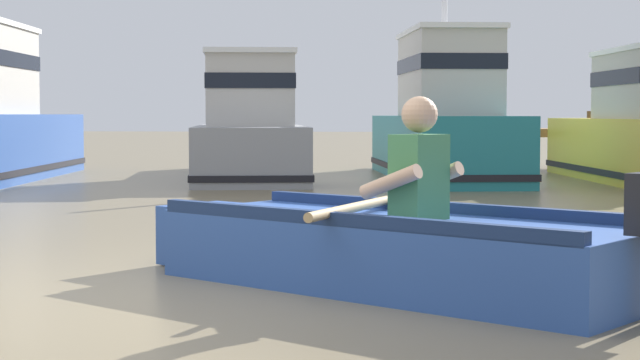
# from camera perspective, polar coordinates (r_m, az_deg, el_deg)

# --- Properties ---
(ground_plane) EXTENTS (120.00, 120.00, 0.00)m
(ground_plane) POSITION_cam_1_polar(r_m,az_deg,el_deg) (6.25, -9.16, -6.48)
(ground_plane) COLOR #7A6B4C
(rowboat_with_person) EXTENTS (3.35, 2.67, 1.19)m
(rowboat_with_person) POSITION_cam_1_polar(r_m,az_deg,el_deg) (6.64, 3.75, -3.65)
(rowboat_with_person) COLOR #2D519E
(rowboat_with_person) RESTS_ON ground
(moored_boat_grey) EXTENTS (2.94, 6.71, 2.11)m
(moored_boat_grey) POSITION_cam_1_polar(r_m,az_deg,el_deg) (18.25, -3.77, 2.58)
(moored_boat_grey) COLOR gray
(moored_boat_grey) RESTS_ON ground
(moored_boat_teal) EXTENTS (2.76, 6.53, 3.88)m
(moored_boat_teal) POSITION_cam_1_polar(r_m,az_deg,el_deg) (17.95, 6.65, 2.97)
(moored_boat_teal) COLOR #1E727A
(moored_boat_teal) RESTS_ON ground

